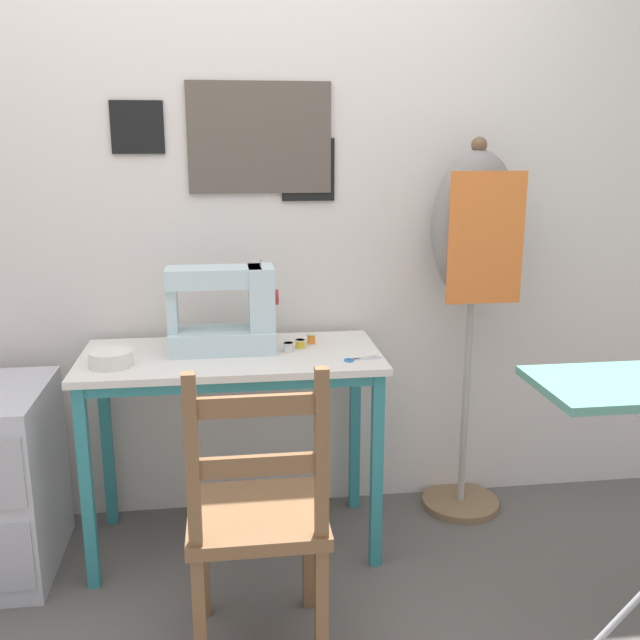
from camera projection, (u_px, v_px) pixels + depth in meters
The scene contains 11 objects.
ground_plane at pixel (239, 581), 2.50m from camera, with size 14.00×14.00×0.00m, color #5B5651.
wall_back at pixel (226, 201), 2.74m from camera, with size 10.00×0.07×2.55m.
sewing_table at pixel (232, 382), 2.57m from camera, with size 1.07×0.51×0.76m.
sewing_machine at pixel (228, 312), 2.56m from camera, with size 0.40×0.19×0.33m.
fabric_bowl at pixel (111, 358), 2.41m from camera, with size 0.15×0.15×0.05m.
scissors at pixel (357, 359), 2.48m from camera, with size 0.13×0.07×0.01m.
thread_spool_near_machine at pixel (288, 347), 2.58m from camera, with size 0.04×0.04×0.03m.
thread_spool_mid_table at pixel (300, 344), 2.62m from camera, with size 0.04×0.04×0.03m.
thread_spool_far_edge at pixel (311, 339), 2.68m from camera, with size 0.04×0.04×0.04m.
wooden_chair at pixel (257, 519), 2.06m from camera, with size 0.40×0.38×0.93m.
dress_form at pixel (474, 247), 2.74m from camera, with size 0.34×0.32×1.52m.
Camera 1 is at (-0.01, -2.22, 1.50)m, focal length 40.00 mm.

